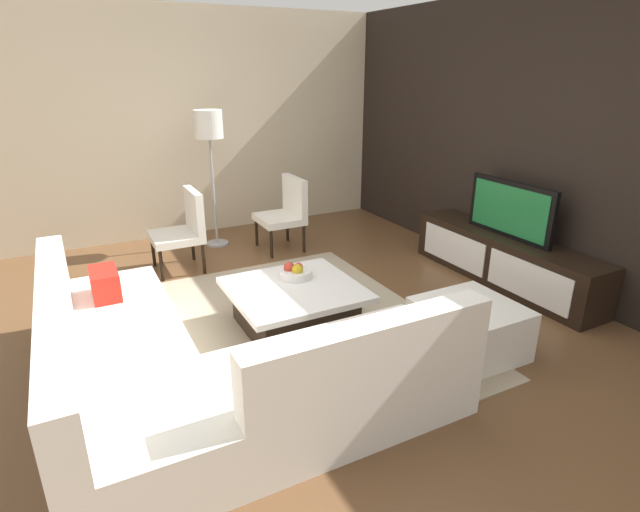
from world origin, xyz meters
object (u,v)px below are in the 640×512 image
object	(u,v)px
media_console	(503,259)
accent_chair_far	(286,209)
television	(510,210)
floor_lamp	(209,133)
coffee_table	(295,306)
fruit_bowl	(296,272)
accent_chair_near	(184,226)
ottoman	(469,329)
sectional_couch	(198,366)

from	to	relation	value
media_console	accent_chair_far	world-z (taller)	accent_chair_far
television	floor_lamp	bearing A→B (deg)	-137.95
coffee_table	fruit_bowl	bearing A→B (deg)	152.09
television	fruit_bowl	size ratio (longest dim) A/B	3.64
accent_chair_near	ottoman	bearing A→B (deg)	33.28
ottoman	fruit_bowl	distance (m)	1.49
coffee_table	fruit_bowl	distance (m)	0.31
television	accent_chair_near	bearing A→B (deg)	-124.00
television	floor_lamp	size ratio (longest dim) A/B	0.62
television	ottoman	size ratio (longest dim) A/B	1.46
ottoman	fruit_bowl	xyz separation A→B (m)	(-1.15, -0.93, 0.23)
television	floor_lamp	world-z (taller)	floor_lamp
accent_chair_near	accent_chair_far	bearing A→B (deg)	99.74
sectional_couch	floor_lamp	size ratio (longest dim) A/B	1.55
accent_chair_near	ottoman	distance (m)	3.15
sectional_couch	accent_chair_near	distance (m)	2.47
accent_chair_near	fruit_bowl	size ratio (longest dim) A/B	3.11
sectional_couch	floor_lamp	bearing A→B (deg)	161.65
media_console	sectional_couch	bearing A→B (deg)	-80.72
television	ottoman	distance (m)	1.64
sectional_couch	coffee_table	world-z (taller)	sectional_couch
fruit_bowl	accent_chair_far	bearing A→B (deg)	158.62
media_console	coffee_table	size ratio (longest dim) A/B	2.09
coffee_table	accent_chair_near	bearing A→B (deg)	-164.73
accent_chair_near	floor_lamp	bearing A→B (deg)	145.00
accent_chair_near	floor_lamp	distance (m)	1.21
media_console	accent_chair_far	bearing A→B (deg)	-142.46
television	coffee_table	size ratio (longest dim) A/B	0.98
sectional_couch	ottoman	size ratio (longest dim) A/B	3.61
accent_chair_far	floor_lamp	bearing A→B (deg)	-129.71
fruit_bowl	television	bearing A→B (deg)	82.78
sectional_couch	accent_chair_far	xyz separation A→B (m)	(-2.53, 1.74, 0.22)
ottoman	floor_lamp	bearing A→B (deg)	-163.63
television	floor_lamp	xyz separation A→B (m)	(-2.51, -2.26, 0.60)
coffee_table	accent_chair_near	distance (m)	1.86
floor_lamp	coffee_table	bearing A→B (deg)	-0.82
accent_chair_near	accent_chair_far	world-z (taller)	same
coffee_table	accent_chair_near	xyz separation A→B (m)	(-1.78, -0.48, 0.29)
coffee_table	floor_lamp	bearing A→B (deg)	179.18
floor_lamp	ottoman	bearing A→B (deg)	16.37
floor_lamp	accent_chair_near	bearing A→B (deg)	-39.44
media_console	accent_chair_far	xyz separation A→B (m)	(-1.99, -1.53, 0.24)
floor_lamp	ottoman	world-z (taller)	floor_lamp
television	coffee_table	xyz separation A→B (m)	(-0.10, -2.30, -0.58)
television	accent_chair_near	distance (m)	3.37
sectional_couch	fruit_bowl	bearing A→B (deg)	127.27
television	accent_chair_near	size ratio (longest dim) A/B	1.17
media_console	accent_chair_far	distance (m)	2.52
media_console	floor_lamp	world-z (taller)	floor_lamp
ottoman	sectional_couch	bearing A→B (deg)	-99.45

